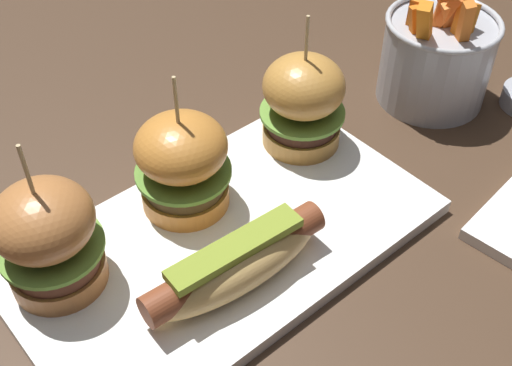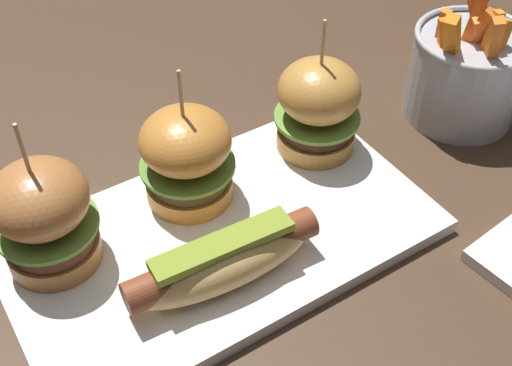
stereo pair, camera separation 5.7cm
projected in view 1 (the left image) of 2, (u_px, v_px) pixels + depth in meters
ground_plane at (224, 245)px, 0.59m from camera, size 3.00×3.00×0.00m
platter_main at (224, 240)px, 0.58m from camera, size 0.37×0.21×0.01m
hot_dog at (236, 263)px, 0.53m from camera, size 0.17×0.06×0.05m
slider_left at (48, 237)px, 0.51m from camera, size 0.08×0.08×0.14m
slider_center at (184, 162)px, 0.58m from camera, size 0.09×0.09×0.14m
slider_right at (303, 101)px, 0.64m from camera, size 0.08×0.08×0.14m
fries_bucket at (436, 57)px, 0.71m from camera, size 0.12×0.12×0.15m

